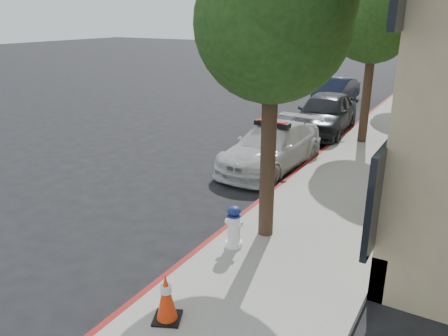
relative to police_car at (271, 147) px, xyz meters
The scene contains 11 objects.
ground 2.56m from the police_car, 116.38° to the right, with size 120.00×120.00×0.00m, color black.
sidewalk 8.19m from the police_car, 72.19° to the left, with size 3.20×50.00×0.15m, color gray.
curb_strip 7.86m from the police_car, 82.97° to the left, with size 0.12×50.00×0.15m, color maroon.
tree_near 5.86m from the police_car, 66.62° to the right, with size 2.92×2.82×5.62m.
tree_mid 5.47m from the police_car, 64.11° to the left, with size 2.77×2.64×5.43m.
tree_far 12.48m from the police_car, 81.16° to the left, with size 3.10×3.00×5.81m.
police_car is the anchor object (origin of this frame).
parked_car_mid 4.77m from the police_car, 88.80° to the left, with size 1.87×4.64×1.58m, color black.
parked_car_far 11.19m from the police_car, 96.87° to the left, with size 1.35×3.86×1.27m, color black.
fire_hydrant 5.23m from the police_car, 73.38° to the right, with size 0.35×0.32×0.84m.
traffic_cone 7.59m from the police_car, 77.07° to the right, with size 0.53×0.53×0.76m.
Camera 1 is at (6.22, -9.36, 4.41)m, focal length 35.00 mm.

